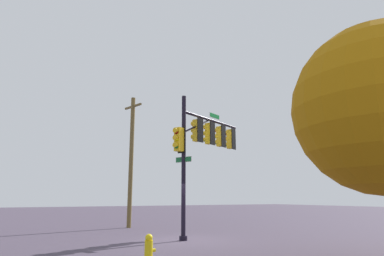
{
  "coord_description": "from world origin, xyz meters",
  "views": [
    {
      "loc": [
        -7.26,
        -14.06,
        1.89
      ],
      "look_at": [
        0.49,
        0.08,
        5.18
      ],
      "focal_mm": 31.82,
      "sensor_mm": 36.0,
      "label": 1
    }
  ],
  "objects_px": {
    "signal_pole_assembly": "(204,141)",
    "fire_hydrant": "(149,249)",
    "utility_pole": "(131,158)",
    "tree_mid": "(381,108)"
  },
  "relations": [
    {
      "from": "signal_pole_assembly",
      "to": "fire_hydrant",
      "type": "relative_size",
      "value": 8.07
    },
    {
      "from": "signal_pole_assembly",
      "to": "utility_pole",
      "type": "distance_m",
      "value": 6.92
    },
    {
      "from": "tree_mid",
      "to": "fire_hydrant",
      "type": "bearing_deg",
      "value": 145.15
    },
    {
      "from": "fire_hydrant",
      "to": "utility_pole",
      "type": "bearing_deg",
      "value": 74.29
    },
    {
      "from": "signal_pole_assembly",
      "to": "utility_pole",
      "type": "bearing_deg",
      "value": 103.0
    },
    {
      "from": "signal_pole_assembly",
      "to": "tree_mid",
      "type": "distance_m",
      "value": 8.95
    },
    {
      "from": "signal_pole_assembly",
      "to": "utility_pole",
      "type": "xyz_separation_m",
      "value": [
        -1.55,
        6.73,
        -0.29
      ]
    },
    {
      "from": "utility_pole",
      "to": "fire_hydrant",
      "type": "xyz_separation_m",
      "value": [
        -3.29,
        -11.68,
        -4.0
      ]
    },
    {
      "from": "tree_mid",
      "to": "utility_pole",
      "type": "bearing_deg",
      "value": 98.71
    },
    {
      "from": "utility_pole",
      "to": "tree_mid",
      "type": "bearing_deg",
      "value": -81.29
    }
  ]
}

